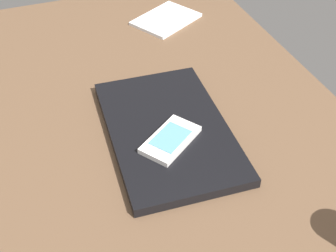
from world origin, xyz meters
TOP-DOWN VIEW (x-y plane):
  - desk_surface at (0.00, 0.00)cm, footprint 120.00×80.00cm
  - laptop_closed at (2.57, 3.48)cm, footprint 35.30×23.37cm
  - cell_phone_on_laptop at (6.57, 2.46)cm, footprint 11.56×12.71cm
  - notepad at (-38.68, 18.22)cm, footprint 17.83×19.49cm

SIDE VIEW (x-z plane):
  - desk_surface at x=0.00cm, z-range 0.00..3.00cm
  - notepad at x=-38.68cm, z-range 3.00..3.80cm
  - laptop_closed at x=2.57cm, z-range 3.00..4.88cm
  - cell_phone_on_laptop at x=6.57cm, z-range 4.85..6.00cm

